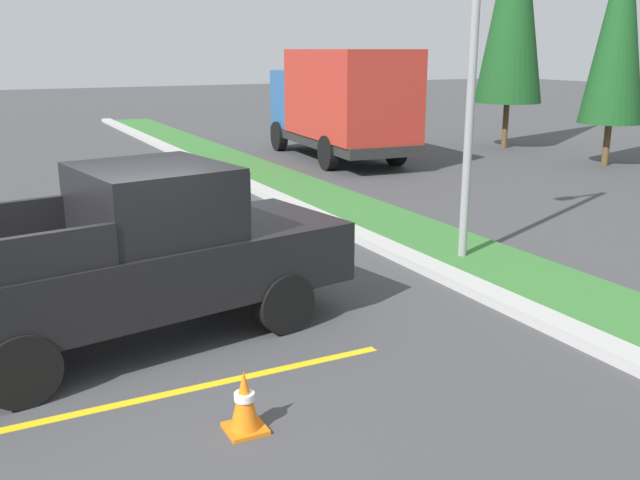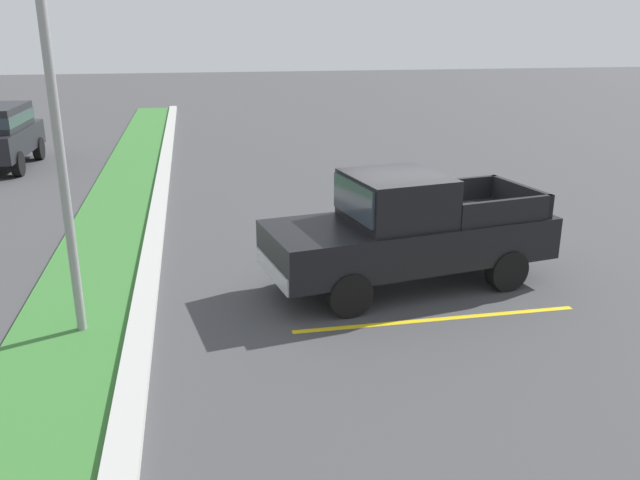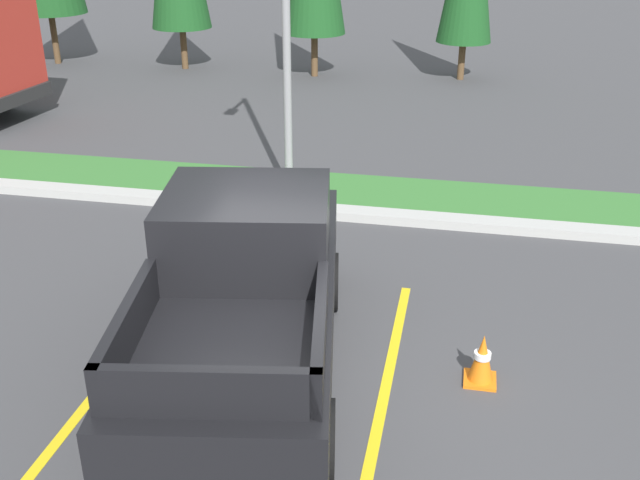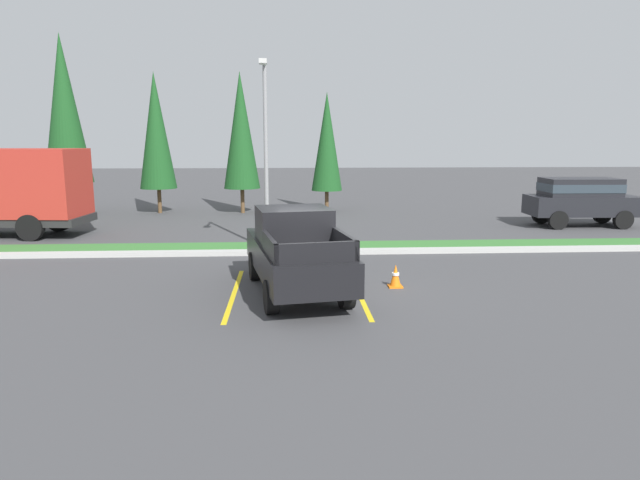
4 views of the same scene
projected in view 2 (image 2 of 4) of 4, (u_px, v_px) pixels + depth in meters
name	position (u px, v px, depth m)	size (l,w,h in m)	color
ground_plane	(408.00, 269.00, 12.77)	(120.00, 120.00, 0.00)	#424244
parking_line_near	(437.00, 319.00, 10.56)	(0.12, 4.80, 0.01)	yellow
parking_line_far	(383.00, 257.00, 13.44)	(0.12, 4.80, 0.01)	yellow
curb_strip	(147.00, 284.00, 11.82)	(56.00, 0.40, 0.15)	#B2B2AD
grass_median	(85.00, 291.00, 11.63)	(56.00, 1.80, 0.06)	#387533
pickup_truck_main	(407.00, 231.00, 11.66)	(2.75, 5.47, 2.10)	black
street_light	(65.00, 93.00, 9.00)	(0.24, 1.49, 6.26)	gray
traffic_cone	(354.00, 230.00, 14.23)	(0.36, 0.36, 0.60)	orange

